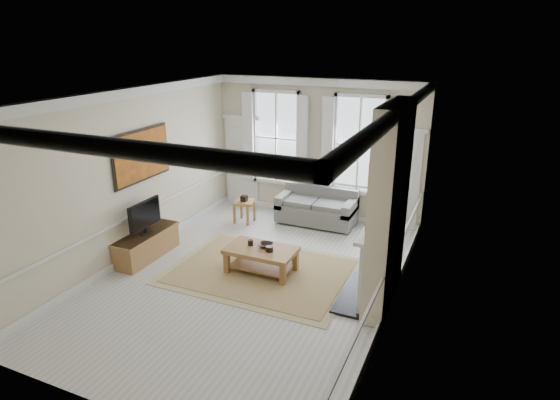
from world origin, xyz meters
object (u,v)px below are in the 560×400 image
at_px(tv_stand, 147,245).
at_px(sofa, 317,209).
at_px(side_table, 244,205).
at_px(coffee_table, 261,252).

bearing_deg(tv_stand, sofa, 51.10).
height_order(side_table, coffee_table, side_table).
height_order(sofa, tv_stand, sofa).
height_order(sofa, coffee_table, sofa).
bearing_deg(coffee_table, sofa, 87.12).
bearing_deg(coffee_table, side_table, 124.95).
xyz_separation_m(sofa, coffee_table, (-0.15, -2.81, 0.06)).
relative_size(coffee_table, tv_stand, 0.87).
relative_size(side_table, tv_stand, 0.36).
relative_size(side_table, coffee_table, 0.41).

